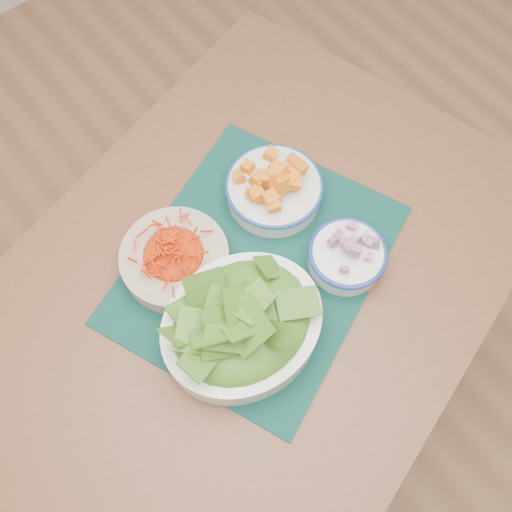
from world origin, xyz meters
The scene contains 7 objects.
ground centered at (0.00, 0.00, 0.00)m, with size 4.00×4.00×0.00m, color #A87751.
table centered at (-0.21, 0.17, 0.65)m, with size 1.37×1.09×0.75m.
placemat centered at (-0.13, 0.20, 0.75)m, with size 0.50×0.41×0.00m, color black.
carrot_bowl centered at (-0.25, 0.29, 0.79)m, with size 0.23×0.23×0.08m.
squash_bowl centered at (-0.02, 0.29, 0.80)m, with size 0.20×0.20×0.09m.
lettuce_bowl centered at (-0.23, 0.11, 0.81)m, with size 0.30×0.26×0.12m.
onion_bowl centered at (0.00, 0.10, 0.79)m, with size 0.16×0.16×0.07m.
Camera 1 is at (-0.40, -0.14, 1.71)m, focal length 40.00 mm.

